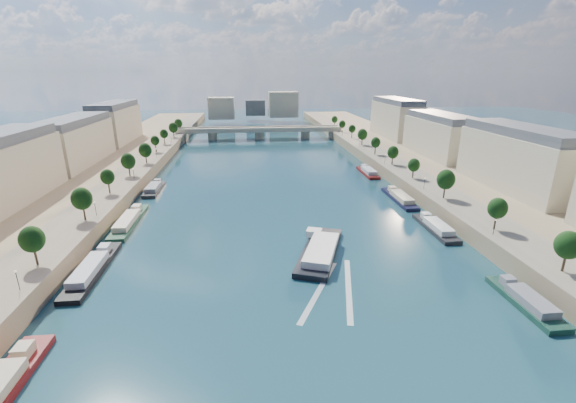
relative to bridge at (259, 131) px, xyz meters
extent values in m
plane|color=#0C2535|center=(0.00, -128.51, -5.08)|extent=(700.00, 700.00, 0.00)
cube|color=#9E8460|center=(-72.00, -128.51, -2.58)|extent=(44.00, 520.00, 5.00)
cube|color=#9E8460|center=(72.00, -128.51, -2.58)|extent=(44.00, 520.00, 5.00)
cube|color=gray|center=(-57.00, -128.51, -0.03)|extent=(14.00, 520.00, 0.10)
cube|color=gray|center=(57.00, -128.51, -0.03)|extent=(14.00, 520.00, 0.10)
cylinder|color=#382B1E|center=(-55.00, -186.51, 1.83)|extent=(0.50, 0.50, 3.82)
ellipsoid|color=black|center=(-55.00, -186.51, 5.42)|extent=(4.80, 4.80, 5.52)
cylinder|color=#382B1E|center=(-55.00, -162.51, 1.83)|extent=(0.50, 0.50, 3.82)
ellipsoid|color=black|center=(-55.00, -162.51, 5.42)|extent=(4.80, 4.80, 5.52)
cylinder|color=#382B1E|center=(-55.00, -138.51, 1.83)|extent=(0.50, 0.50, 3.82)
ellipsoid|color=black|center=(-55.00, -138.51, 5.42)|extent=(4.80, 4.80, 5.52)
cylinder|color=#382B1E|center=(-55.00, -114.51, 1.83)|extent=(0.50, 0.50, 3.82)
ellipsoid|color=black|center=(-55.00, -114.51, 5.42)|extent=(4.80, 4.80, 5.52)
cylinder|color=#382B1E|center=(-55.00, -90.51, 1.83)|extent=(0.50, 0.50, 3.82)
ellipsoid|color=black|center=(-55.00, -90.51, 5.42)|extent=(4.80, 4.80, 5.52)
cylinder|color=#382B1E|center=(-55.00, -66.51, 1.83)|extent=(0.50, 0.50, 3.82)
ellipsoid|color=black|center=(-55.00, -66.51, 5.42)|extent=(4.80, 4.80, 5.52)
cylinder|color=#382B1E|center=(-55.00, -42.51, 1.83)|extent=(0.50, 0.50, 3.82)
ellipsoid|color=black|center=(-55.00, -42.51, 5.42)|extent=(4.80, 4.80, 5.52)
cylinder|color=#382B1E|center=(-55.00, -18.51, 1.83)|extent=(0.50, 0.50, 3.82)
ellipsoid|color=black|center=(-55.00, -18.51, 5.42)|extent=(4.80, 4.80, 5.52)
cylinder|color=#382B1E|center=(-55.00, 5.49, 1.83)|extent=(0.50, 0.50, 3.82)
ellipsoid|color=black|center=(-55.00, 5.49, 5.42)|extent=(4.80, 4.80, 5.52)
cylinder|color=#382B1E|center=(55.00, -202.51, 1.83)|extent=(0.50, 0.50, 3.82)
ellipsoid|color=black|center=(55.00, -202.51, 5.42)|extent=(4.80, 4.80, 5.52)
cylinder|color=#382B1E|center=(55.00, -178.51, 1.83)|extent=(0.50, 0.50, 3.82)
ellipsoid|color=black|center=(55.00, -178.51, 5.42)|extent=(4.80, 4.80, 5.52)
cylinder|color=#382B1E|center=(55.00, -154.51, 1.83)|extent=(0.50, 0.50, 3.82)
ellipsoid|color=black|center=(55.00, -154.51, 5.42)|extent=(4.80, 4.80, 5.52)
cylinder|color=#382B1E|center=(55.00, -130.51, 1.83)|extent=(0.50, 0.50, 3.82)
ellipsoid|color=black|center=(55.00, -130.51, 5.42)|extent=(4.80, 4.80, 5.52)
cylinder|color=#382B1E|center=(55.00, -106.51, 1.83)|extent=(0.50, 0.50, 3.82)
ellipsoid|color=black|center=(55.00, -106.51, 5.42)|extent=(4.80, 4.80, 5.52)
cylinder|color=#382B1E|center=(55.00, -82.51, 1.83)|extent=(0.50, 0.50, 3.82)
ellipsoid|color=black|center=(55.00, -82.51, 5.42)|extent=(4.80, 4.80, 5.52)
cylinder|color=#382B1E|center=(55.00, -58.51, 1.83)|extent=(0.50, 0.50, 3.82)
ellipsoid|color=black|center=(55.00, -58.51, 5.42)|extent=(4.80, 4.80, 5.52)
cylinder|color=#382B1E|center=(55.00, -34.51, 1.83)|extent=(0.50, 0.50, 3.82)
ellipsoid|color=black|center=(55.00, -34.51, 5.42)|extent=(4.80, 4.80, 5.52)
cylinder|color=#382B1E|center=(55.00, -10.51, 1.83)|extent=(0.50, 0.50, 3.82)
ellipsoid|color=black|center=(55.00, -10.51, 5.42)|extent=(4.80, 4.80, 5.52)
cylinder|color=#382B1E|center=(55.00, 13.49, 1.83)|extent=(0.50, 0.50, 3.82)
ellipsoid|color=black|center=(55.00, 13.49, 5.42)|extent=(4.80, 4.80, 5.52)
cylinder|color=black|center=(-52.50, -198.51, 1.92)|extent=(0.14, 0.14, 4.00)
sphere|color=#FFE5B2|center=(-52.50, -198.51, 4.02)|extent=(0.36, 0.36, 0.36)
cylinder|color=black|center=(-52.50, -158.51, 1.92)|extent=(0.14, 0.14, 4.00)
sphere|color=#FFE5B2|center=(-52.50, -158.51, 4.02)|extent=(0.36, 0.36, 0.36)
cylinder|color=black|center=(-52.50, -118.51, 1.92)|extent=(0.14, 0.14, 4.00)
sphere|color=#FFE5B2|center=(-52.50, -118.51, 4.02)|extent=(0.36, 0.36, 0.36)
cylinder|color=black|center=(-52.50, -78.51, 1.92)|extent=(0.14, 0.14, 4.00)
sphere|color=#FFE5B2|center=(-52.50, -78.51, 4.02)|extent=(0.36, 0.36, 0.36)
cylinder|color=black|center=(-52.50, -38.51, 1.92)|extent=(0.14, 0.14, 4.00)
sphere|color=#FFE5B2|center=(-52.50, -38.51, 4.02)|extent=(0.36, 0.36, 0.36)
cylinder|color=black|center=(52.50, -183.51, 1.92)|extent=(0.14, 0.14, 4.00)
sphere|color=#FFE5B2|center=(52.50, -183.51, 4.02)|extent=(0.36, 0.36, 0.36)
cylinder|color=black|center=(52.50, -143.51, 1.92)|extent=(0.14, 0.14, 4.00)
sphere|color=#FFE5B2|center=(52.50, -143.51, 4.02)|extent=(0.36, 0.36, 0.36)
cylinder|color=black|center=(52.50, -103.51, 1.92)|extent=(0.14, 0.14, 4.00)
sphere|color=#FFE5B2|center=(52.50, -103.51, 4.02)|extent=(0.36, 0.36, 0.36)
cylinder|color=black|center=(52.50, -63.51, 1.92)|extent=(0.14, 0.14, 4.00)
sphere|color=#FFE5B2|center=(52.50, -63.51, 4.02)|extent=(0.36, 0.36, 0.36)
cylinder|color=black|center=(52.50, -23.51, 1.92)|extent=(0.14, 0.14, 4.00)
sphere|color=#FFE5B2|center=(52.50, -23.51, 4.02)|extent=(0.36, 0.36, 0.36)
cube|color=beige|center=(-85.00, -87.51, 9.92)|extent=(16.00, 52.00, 20.00)
cube|color=#474C54|center=(-85.00, -87.51, 21.52)|extent=(14.72, 50.44, 3.20)
cube|color=beige|center=(-85.00, -29.51, 9.92)|extent=(16.00, 52.00, 20.00)
cube|color=#474C54|center=(-85.00, -29.51, 21.52)|extent=(14.72, 50.44, 3.20)
cube|color=beige|center=(85.00, -145.51, 9.92)|extent=(16.00, 52.00, 20.00)
cube|color=#474C54|center=(85.00, -145.51, 21.52)|extent=(14.72, 50.44, 3.20)
cube|color=beige|center=(85.00, -87.51, 9.92)|extent=(16.00, 52.00, 20.00)
cube|color=#474C54|center=(85.00, -87.51, 21.52)|extent=(14.72, 50.44, 3.20)
cube|color=beige|center=(85.00, -29.51, 9.92)|extent=(16.00, 52.00, 20.00)
cube|color=#474C54|center=(85.00, -29.51, 21.52)|extent=(14.72, 50.44, 3.20)
cube|color=beige|center=(-30.00, 81.49, 8.92)|extent=(22.00, 18.00, 18.00)
cube|color=beige|center=(25.00, 91.49, 10.92)|extent=(26.00, 20.00, 22.00)
cube|color=#474C54|center=(0.00, 106.49, 6.92)|extent=(18.00, 16.00, 14.00)
cube|color=#C1B79E|center=(0.00, 0.00, 1.12)|extent=(112.00, 11.00, 2.20)
cube|color=#C1B79E|center=(0.00, -5.00, 2.62)|extent=(112.00, 0.80, 0.90)
cube|color=#C1B79E|center=(0.00, 5.00, 2.62)|extent=(112.00, 0.80, 0.90)
cylinder|color=#C1B79E|center=(-32.00, 0.00, -2.58)|extent=(6.40, 6.40, 5.00)
cylinder|color=#C1B79E|center=(0.00, 0.00, -2.58)|extent=(6.40, 6.40, 5.00)
cylinder|color=#C1B79E|center=(32.00, 0.00, -2.58)|extent=(6.40, 6.40, 5.00)
cube|color=#C1B79E|center=(-52.00, 0.00, -2.58)|extent=(6.00, 12.00, 5.00)
cube|color=#C1B79E|center=(52.00, 0.00, -2.58)|extent=(6.00, 12.00, 5.00)
cube|color=black|center=(8.76, -179.34, -4.68)|extent=(17.12, 29.14, 2.01)
cube|color=white|center=(8.76, -181.59, -2.77)|extent=(12.41, 19.41, 1.81)
cube|color=white|center=(8.76, -170.91, -2.78)|extent=(4.92, 4.54, 1.80)
cube|color=silver|center=(5.56, -196.34, -5.06)|extent=(12.84, 23.72, 0.04)
cube|color=silver|center=(11.96, -196.34, -5.06)|extent=(6.99, 25.61, 0.04)
cube|color=beige|center=(-45.50, -212.31, -2.98)|extent=(2.50, 2.93, 1.80)
cube|color=black|center=(-45.50, -183.03, -4.78)|extent=(5.00, 27.77, 1.80)
cube|color=silver|center=(-45.50, -185.25, -3.08)|extent=(4.10, 15.27, 1.60)
cube|color=silver|center=(-45.50, -174.70, -2.98)|extent=(2.50, 3.33, 1.80)
cube|color=#1D492F|center=(-45.50, -152.82, -4.78)|extent=(5.00, 28.94, 1.80)
cube|color=beige|center=(-45.50, -155.13, -3.08)|extent=(4.10, 15.92, 1.60)
cube|color=beige|center=(-45.50, -144.14, -2.98)|extent=(2.50, 3.47, 1.80)
cube|color=#29282B|center=(-45.50, -118.25, -4.78)|extent=(5.00, 20.71, 1.80)
cube|color=gray|center=(-45.50, -119.91, -3.08)|extent=(4.10, 11.39, 1.60)
cube|color=gray|center=(-45.50, -112.04, -2.98)|extent=(2.50, 2.49, 1.80)
cube|color=#193E32|center=(45.50, -206.16, -4.78)|extent=(5.00, 19.23, 1.80)
cube|color=gray|center=(45.50, -207.70, -3.08)|extent=(4.10, 10.58, 1.60)
cube|color=gray|center=(45.50, -200.39, -2.98)|extent=(2.50, 2.31, 1.80)
cube|color=#242325|center=(45.50, -167.62, -4.78)|extent=(5.00, 21.52, 1.80)
cube|color=silver|center=(45.50, -169.35, -3.08)|extent=(4.10, 11.84, 1.60)
cube|color=silver|center=(45.50, -161.17, -2.98)|extent=(2.50, 2.58, 1.80)
cube|color=black|center=(45.50, -139.72, -4.78)|extent=(5.00, 24.82, 1.80)
cube|color=beige|center=(45.50, -141.70, -3.08)|extent=(4.10, 13.65, 1.60)
cube|color=beige|center=(45.50, -132.27, -2.98)|extent=(2.50, 2.98, 1.80)
cube|color=maroon|center=(45.50, -101.97, -4.78)|extent=(5.00, 20.76, 1.80)
cube|color=silver|center=(45.50, -103.64, -3.08)|extent=(4.10, 11.42, 1.60)
cube|color=silver|center=(45.50, -95.75, -2.98)|extent=(2.50, 2.49, 1.80)
camera|label=1|loc=(-8.74, -267.10, 39.30)|focal=24.00mm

